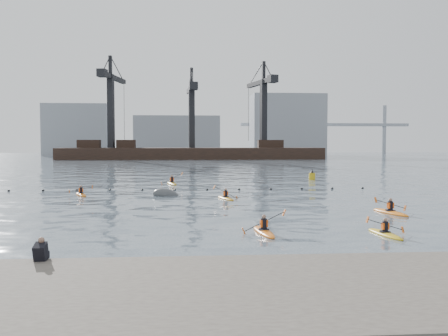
{
  "coord_description": "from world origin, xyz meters",
  "views": [
    {
      "loc": [
        -0.6,
        -21.58,
        4.36
      ],
      "look_at": [
        1.56,
        8.14,
        2.8
      ],
      "focal_mm": 38.0,
      "sensor_mm": 36.0,
      "label": 1
    }
  ],
  "objects_px": {
    "kayaker_4": "(390,212)",
    "nav_buoy": "(312,176)",
    "kayaker_3": "(226,198)",
    "kayaker_5": "(172,183)",
    "kayaker_0": "(264,231)",
    "kayaker_2": "(81,194)",
    "kayaker_1": "(385,233)",
    "mooring_buoy": "(166,195)"
  },
  "relations": [
    {
      "from": "kayaker_4",
      "to": "nav_buoy",
      "type": "xyz_separation_m",
      "value": [
        2.15,
        27.13,
        0.31
      ]
    },
    {
      "from": "kayaker_3",
      "to": "kayaker_5",
      "type": "bearing_deg",
      "value": 91.23
    },
    {
      "from": "kayaker_0",
      "to": "kayaker_2",
      "type": "xyz_separation_m",
      "value": [
        -12.7,
        17.68,
        -0.01
      ]
    },
    {
      "from": "kayaker_0",
      "to": "kayaker_2",
      "type": "distance_m",
      "value": 21.77
    },
    {
      "from": "kayaker_1",
      "to": "kayaker_5",
      "type": "bearing_deg",
      "value": 102.81
    },
    {
      "from": "kayaker_3",
      "to": "kayaker_4",
      "type": "bearing_deg",
      "value": -58.41
    },
    {
      "from": "kayaker_0",
      "to": "kayaker_3",
      "type": "height_order",
      "value": "kayaker_0"
    },
    {
      "from": "kayaker_0",
      "to": "kayaker_4",
      "type": "xyz_separation_m",
      "value": [
        8.86,
        5.83,
        0.01
      ]
    },
    {
      "from": "kayaker_0",
      "to": "kayaker_4",
      "type": "distance_m",
      "value": 10.61
    },
    {
      "from": "kayaker_5",
      "to": "mooring_buoy",
      "type": "relative_size",
      "value": 1.57
    },
    {
      "from": "kayaker_0",
      "to": "kayaker_2",
      "type": "relative_size",
      "value": 1.1
    },
    {
      "from": "mooring_buoy",
      "to": "kayaker_0",
      "type": "bearing_deg",
      "value": -71.93
    },
    {
      "from": "kayaker_4",
      "to": "nav_buoy",
      "type": "height_order",
      "value": "nav_buoy"
    },
    {
      "from": "kayaker_5",
      "to": "nav_buoy",
      "type": "bearing_deg",
      "value": 2.09
    },
    {
      "from": "kayaker_3",
      "to": "mooring_buoy",
      "type": "relative_size",
      "value": 1.35
    },
    {
      "from": "kayaker_4",
      "to": "nav_buoy",
      "type": "relative_size",
      "value": 2.51
    },
    {
      "from": "kayaker_4",
      "to": "kayaker_5",
      "type": "distance_m",
      "value": 26.44
    },
    {
      "from": "kayaker_3",
      "to": "kayaker_5",
      "type": "distance_m",
      "value": 14.63
    },
    {
      "from": "kayaker_3",
      "to": "nav_buoy",
      "type": "height_order",
      "value": "nav_buoy"
    },
    {
      "from": "kayaker_0",
      "to": "kayaker_4",
      "type": "height_order",
      "value": "kayaker_0"
    },
    {
      "from": "kayaker_0",
      "to": "kayaker_3",
      "type": "relative_size",
      "value": 1.07
    },
    {
      "from": "kayaker_1",
      "to": "nav_buoy",
      "type": "distance_m",
      "value": 34.34
    },
    {
      "from": "kayaker_5",
      "to": "nav_buoy",
      "type": "height_order",
      "value": "kayaker_5"
    },
    {
      "from": "kayaker_0",
      "to": "kayaker_1",
      "type": "bearing_deg",
      "value": -16.02
    },
    {
      "from": "kayaker_0",
      "to": "kayaker_4",
      "type": "relative_size",
      "value": 0.94
    },
    {
      "from": "kayaker_0",
      "to": "nav_buoy",
      "type": "xyz_separation_m",
      "value": [
        11.01,
        32.96,
        0.32
      ]
    },
    {
      "from": "kayaker_2",
      "to": "nav_buoy",
      "type": "distance_m",
      "value": 28.22
    },
    {
      "from": "kayaker_1",
      "to": "mooring_buoy",
      "type": "xyz_separation_m",
      "value": [
        -11.21,
        17.98,
        -0.09
      ]
    },
    {
      "from": "kayaker_1",
      "to": "kayaker_2",
      "type": "height_order",
      "value": "kayaker_1"
    },
    {
      "from": "kayaker_0",
      "to": "nav_buoy",
      "type": "relative_size",
      "value": 2.36
    },
    {
      "from": "kayaker_2",
      "to": "mooring_buoy",
      "type": "xyz_separation_m",
      "value": [
        7.15,
        -0.65,
        -0.09
      ]
    },
    {
      "from": "kayaker_5",
      "to": "kayaker_0",
      "type": "bearing_deg",
      "value": -93.44
    },
    {
      "from": "kayaker_5",
      "to": "mooring_buoy",
      "type": "xyz_separation_m",
      "value": [
        -0.06,
        -11.01,
        -0.11
      ]
    },
    {
      "from": "mooring_buoy",
      "to": "nav_buoy",
      "type": "distance_m",
      "value": 22.99
    },
    {
      "from": "kayaker_2",
      "to": "nav_buoy",
      "type": "xyz_separation_m",
      "value": [
        23.72,
        15.28,
        0.33
      ]
    },
    {
      "from": "kayaker_0",
      "to": "kayaker_2",
      "type": "bearing_deg",
      "value": 119.32
    },
    {
      "from": "kayaker_5",
      "to": "mooring_buoy",
      "type": "height_order",
      "value": "kayaker_5"
    },
    {
      "from": "kayaker_1",
      "to": "kayaker_5",
      "type": "xyz_separation_m",
      "value": [
        -11.15,
        28.99,
        0.02
      ]
    },
    {
      "from": "kayaker_2",
      "to": "kayaker_5",
      "type": "bearing_deg",
      "value": 31.21
    },
    {
      "from": "kayaker_1",
      "to": "nav_buoy",
      "type": "bearing_deg",
      "value": 72.79
    },
    {
      "from": "kayaker_3",
      "to": "nav_buoy",
      "type": "xyz_separation_m",
      "value": [
        11.8,
        18.78,
        0.32
      ]
    },
    {
      "from": "kayaker_1",
      "to": "kayaker_5",
      "type": "height_order",
      "value": "kayaker_5"
    }
  ]
}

